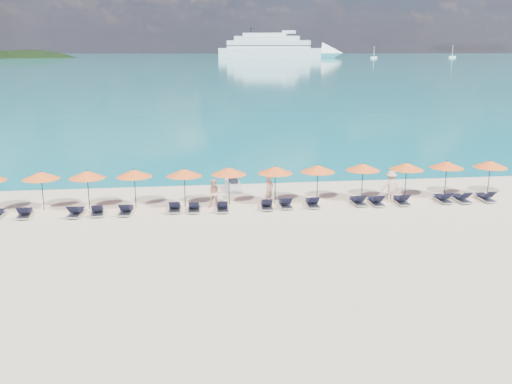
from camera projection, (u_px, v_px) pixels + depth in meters
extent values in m
plane|color=beige|center=(264.00, 229.00, 28.79)|extent=(1400.00, 1400.00, 0.00)
cube|color=#1FA9B2|center=(184.00, 56.00, 663.37)|extent=(1600.00, 1300.00, 0.01)
ellipsoid|color=black|center=(31.00, 94.00, 557.12)|extent=(162.00, 126.00, 85.50)
cube|color=white|center=(271.00, 53.00, 544.40)|extent=(98.76, 49.82, 8.95)
cone|color=white|center=(333.00, 53.00, 532.32)|extent=(25.14, 25.14, 19.69)
cube|color=white|center=(269.00, 44.00, 542.79)|extent=(79.30, 40.70, 7.16)
cube|color=white|center=(267.00, 38.00, 541.84)|extent=(62.01, 33.08, 4.47)
cube|color=white|center=(265.00, 35.00, 541.33)|extent=(42.56, 23.96, 3.13)
cube|color=black|center=(269.00, 46.00, 543.12)|extent=(80.29, 41.19, 0.81)
cube|color=black|center=(269.00, 42.00, 542.35)|extent=(78.32, 40.20, 0.81)
cylinder|color=black|center=(252.00, 31.00, 542.98)|extent=(3.94, 3.94, 4.92)
cube|color=white|center=(374.00, 57.00, 522.05)|extent=(5.81, 1.94, 1.55)
cylinder|color=white|center=(374.00, 52.00, 520.82)|extent=(0.35, 0.35, 9.68)
cube|color=white|center=(452.00, 57.00, 548.10)|extent=(6.44, 2.15, 1.72)
cylinder|color=white|center=(453.00, 51.00, 546.74)|extent=(0.39, 0.39, 10.73)
cube|color=silver|center=(233.00, 186.00, 36.80)|extent=(0.93, 2.26, 0.51)
cube|color=black|center=(233.00, 181.00, 36.53)|extent=(0.50, 0.95, 0.32)
cylinder|color=black|center=(232.00, 176.00, 37.21)|extent=(0.51, 0.08, 0.06)
imported|color=#DAA48A|center=(269.00, 190.00, 33.23)|extent=(0.76, 0.74, 1.76)
imported|color=#DAA48A|center=(214.00, 194.00, 32.46)|extent=(0.92, 0.67, 1.69)
imported|color=#DAA48A|center=(391.00, 186.00, 33.77)|extent=(1.24, 0.63, 1.88)
cylinder|color=black|center=(42.00, 191.00, 31.92)|extent=(0.05, 0.05, 2.20)
cone|color=orange|center=(41.00, 175.00, 31.69)|extent=(2.10, 2.10, 0.42)
sphere|color=black|center=(41.00, 172.00, 31.64)|extent=(0.08, 0.08, 0.08)
cylinder|color=black|center=(88.00, 190.00, 32.13)|extent=(0.05, 0.05, 2.20)
cone|color=orange|center=(87.00, 175.00, 31.91)|extent=(2.10, 2.10, 0.42)
sphere|color=black|center=(87.00, 171.00, 31.85)|extent=(0.08, 0.08, 0.08)
cylinder|color=black|center=(135.00, 189.00, 32.49)|extent=(0.05, 0.05, 2.20)
cone|color=orange|center=(134.00, 173.00, 32.27)|extent=(2.10, 2.10, 0.42)
sphere|color=black|center=(134.00, 169.00, 32.21)|extent=(0.08, 0.08, 0.08)
cylinder|color=black|center=(185.00, 188.00, 32.67)|extent=(0.05, 0.05, 2.20)
cone|color=orange|center=(184.00, 172.00, 32.45)|extent=(2.10, 2.10, 0.42)
sphere|color=black|center=(184.00, 169.00, 32.39)|extent=(0.08, 0.08, 0.08)
cylinder|color=black|center=(229.00, 186.00, 33.08)|extent=(0.05, 0.05, 2.20)
cone|color=orange|center=(229.00, 171.00, 32.85)|extent=(2.10, 2.10, 0.42)
sphere|color=black|center=(229.00, 167.00, 32.80)|extent=(0.08, 0.08, 0.08)
cylinder|color=black|center=(275.00, 185.00, 33.37)|extent=(0.05, 0.05, 2.20)
cone|color=orange|center=(275.00, 170.00, 33.14)|extent=(2.10, 2.10, 0.42)
sphere|color=black|center=(275.00, 166.00, 33.09)|extent=(0.08, 0.08, 0.08)
cylinder|color=black|center=(317.00, 184.00, 33.73)|extent=(0.05, 0.05, 2.20)
cone|color=orange|center=(318.00, 168.00, 33.51)|extent=(2.10, 2.10, 0.42)
sphere|color=black|center=(318.00, 165.00, 33.46)|extent=(0.08, 0.08, 0.08)
cylinder|color=black|center=(362.00, 182.00, 34.17)|extent=(0.05, 0.05, 2.20)
cone|color=orange|center=(363.00, 167.00, 33.95)|extent=(2.10, 2.10, 0.42)
sphere|color=black|center=(363.00, 163.00, 33.90)|extent=(0.08, 0.08, 0.08)
cylinder|color=black|center=(406.00, 181.00, 34.40)|extent=(0.05, 0.05, 2.20)
cone|color=orange|center=(407.00, 166.00, 34.17)|extent=(2.10, 2.10, 0.42)
sphere|color=black|center=(407.00, 163.00, 34.12)|extent=(0.08, 0.08, 0.08)
cylinder|color=black|center=(446.00, 179.00, 34.87)|extent=(0.05, 0.05, 2.20)
cone|color=orange|center=(447.00, 165.00, 34.64)|extent=(2.10, 2.10, 0.42)
sphere|color=black|center=(447.00, 161.00, 34.59)|extent=(0.08, 0.08, 0.08)
cylinder|color=black|center=(489.00, 179.00, 35.01)|extent=(0.05, 0.05, 2.20)
cone|color=orange|center=(490.00, 164.00, 34.79)|extent=(2.10, 2.10, 0.42)
sphere|color=black|center=(491.00, 161.00, 34.74)|extent=(0.08, 0.08, 0.08)
cube|color=silver|center=(25.00, 215.00, 30.84)|extent=(0.75, 1.74, 0.06)
cube|color=black|center=(25.00, 211.00, 31.04)|extent=(0.63, 1.14, 0.04)
cube|color=black|center=(22.00, 210.00, 30.22)|extent=(0.59, 0.58, 0.43)
cube|color=silver|center=(76.00, 214.00, 31.05)|extent=(0.79, 1.75, 0.06)
cube|color=black|center=(77.00, 209.00, 31.25)|extent=(0.66, 1.15, 0.04)
cube|color=black|center=(73.00, 209.00, 30.41)|extent=(0.60, 0.59, 0.43)
cube|color=silver|center=(97.00, 212.00, 31.28)|extent=(0.79, 1.75, 0.06)
cube|color=black|center=(97.00, 208.00, 31.47)|extent=(0.66, 1.15, 0.04)
cube|color=black|center=(97.00, 208.00, 30.66)|extent=(0.60, 0.59, 0.43)
cube|color=silver|center=(126.00, 212.00, 31.41)|extent=(0.76, 1.75, 0.06)
cube|color=black|center=(127.00, 208.00, 31.61)|extent=(0.64, 1.14, 0.04)
cube|color=black|center=(124.00, 207.00, 30.77)|extent=(0.59, 0.58, 0.43)
cube|color=silver|center=(175.00, 209.00, 31.95)|extent=(0.68, 1.72, 0.06)
cube|color=black|center=(175.00, 205.00, 32.15)|extent=(0.59, 1.12, 0.04)
cube|color=black|center=(174.00, 204.00, 31.32)|extent=(0.57, 0.56, 0.43)
cube|color=silver|center=(194.00, 209.00, 31.96)|extent=(0.68, 1.72, 0.06)
cube|color=black|center=(194.00, 205.00, 32.16)|extent=(0.59, 1.12, 0.04)
cube|color=black|center=(194.00, 204.00, 31.32)|extent=(0.57, 0.56, 0.43)
cube|color=silver|center=(223.00, 208.00, 32.03)|extent=(0.70, 1.73, 0.06)
cube|color=black|center=(222.00, 205.00, 32.24)|extent=(0.60, 1.12, 0.04)
cube|color=black|center=(223.00, 204.00, 31.40)|extent=(0.57, 0.56, 0.43)
cube|color=silver|center=(267.00, 206.00, 32.48)|extent=(0.75, 1.74, 0.06)
cube|color=black|center=(266.00, 202.00, 32.68)|extent=(0.63, 1.14, 0.04)
cube|color=black|center=(267.00, 202.00, 31.85)|extent=(0.59, 0.58, 0.43)
cube|color=silver|center=(285.00, 205.00, 32.74)|extent=(0.62, 1.70, 0.06)
cube|color=black|center=(284.00, 201.00, 32.94)|extent=(0.55, 1.10, 0.04)
cube|color=black|center=(287.00, 201.00, 32.11)|extent=(0.55, 0.54, 0.43)
cube|color=silver|center=(312.00, 204.00, 32.90)|extent=(0.69, 1.72, 0.06)
cube|color=black|center=(312.00, 200.00, 33.10)|extent=(0.59, 1.12, 0.04)
cube|color=black|center=(314.00, 200.00, 32.27)|extent=(0.57, 0.56, 0.43)
cube|color=silver|center=(358.00, 202.00, 33.32)|extent=(0.65, 1.71, 0.06)
cube|color=black|center=(357.00, 199.00, 33.52)|extent=(0.57, 1.11, 0.04)
cube|color=black|center=(361.00, 198.00, 32.69)|extent=(0.56, 0.55, 0.43)
cube|color=silver|center=(376.00, 203.00, 33.26)|extent=(0.63, 1.71, 0.06)
cube|color=black|center=(375.00, 199.00, 33.46)|extent=(0.56, 1.10, 0.04)
cube|color=black|center=(379.00, 198.00, 32.63)|extent=(0.55, 0.54, 0.43)
cube|color=silver|center=(401.00, 202.00, 33.45)|extent=(0.72, 1.74, 0.06)
cube|color=black|center=(400.00, 198.00, 33.66)|extent=(0.62, 1.13, 0.04)
cube|color=black|center=(405.00, 197.00, 32.82)|extent=(0.58, 0.57, 0.43)
cube|color=silver|center=(443.00, 200.00, 33.86)|extent=(0.66, 1.71, 0.06)
cube|color=black|center=(441.00, 196.00, 34.06)|extent=(0.58, 1.11, 0.04)
cube|color=black|center=(447.00, 195.00, 33.23)|extent=(0.56, 0.55, 0.43)
cube|color=silver|center=(461.00, 200.00, 33.92)|extent=(0.63, 1.70, 0.06)
cube|color=black|center=(459.00, 196.00, 34.12)|extent=(0.56, 1.10, 0.04)
cube|color=black|center=(466.00, 195.00, 33.29)|extent=(0.55, 0.54, 0.43)
cube|color=silver|center=(485.00, 199.00, 34.14)|extent=(0.66, 1.72, 0.06)
cube|color=black|center=(483.00, 195.00, 34.34)|extent=(0.58, 1.11, 0.04)
cube|color=black|center=(490.00, 194.00, 33.51)|extent=(0.56, 0.55, 0.43)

